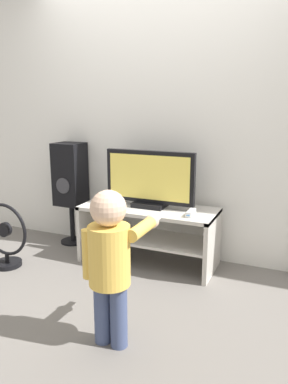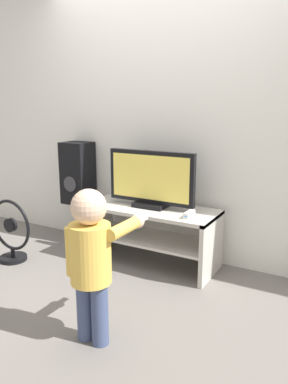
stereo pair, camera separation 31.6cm
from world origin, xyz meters
TOP-DOWN VIEW (x-y plane):
  - ground_plane at (0.00, 0.00)m, footprint 16.00×16.00m
  - wall_back at (0.00, 0.57)m, footprint 10.00×0.06m
  - tv_stand at (0.00, 0.25)m, footprint 1.20×0.49m
  - television at (0.00, 0.27)m, footprint 0.81×0.20m
  - game_console at (0.41, 0.15)m, footprint 0.05×0.16m
  - remote_primary at (-0.43, 0.11)m, footprint 0.09×0.13m
  - child at (0.26, -0.92)m, footprint 0.36×0.52m
  - speaker_tower at (-0.92, 0.40)m, footprint 0.28×0.26m
  - floor_fan at (-1.11, -0.33)m, footprint 0.47×0.24m

SIDE VIEW (x-z plane):
  - ground_plane at x=0.00m, z-range 0.00..0.00m
  - floor_fan at x=-1.11m, z-range -0.03..0.55m
  - tv_stand at x=0.00m, z-range 0.08..0.60m
  - remote_primary at x=-0.43m, z-range 0.52..0.54m
  - game_console at x=0.41m, z-range 0.52..0.57m
  - child at x=0.26m, z-range 0.08..1.03m
  - speaker_tower at x=-0.92m, z-range 0.17..1.21m
  - television at x=0.00m, z-range 0.51..1.01m
  - wall_back at x=0.00m, z-range 0.00..2.60m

